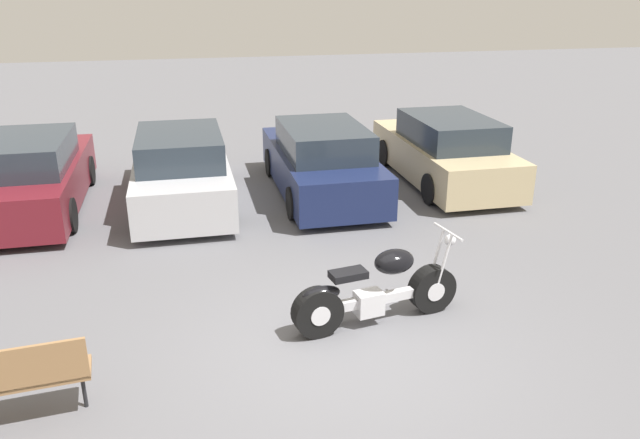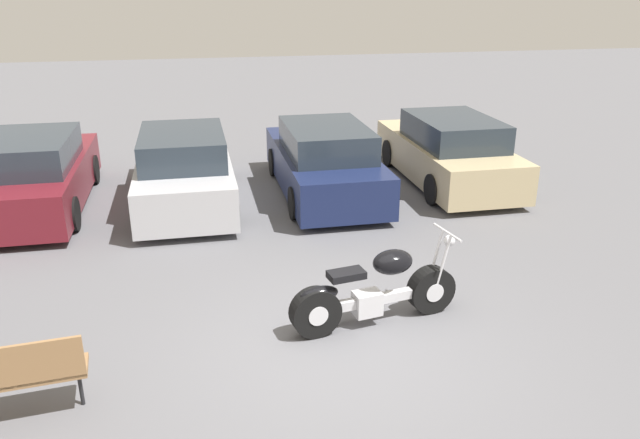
{
  "view_description": "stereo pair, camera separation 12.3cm",
  "coord_description": "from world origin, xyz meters",
  "px_view_note": "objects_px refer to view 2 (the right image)",
  "views": [
    {
      "loc": [
        -1.64,
        -6.08,
        4.02
      ],
      "look_at": [
        0.16,
        1.98,
        0.85
      ],
      "focal_mm": 35.0,
      "sensor_mm": 36.0,
      "label": 1
    },
    {
      "loc": [
        -1.52,
        -6.11,
        4.02
      ],
      "look_at": [
        0.16,
        1.98,
        0.85
      ],
      "focal_mm": 35.0,
      "sensor_mm": 36.0,
      "label": 2
    }
  ],
  "objects_px": {
    "parked_car_maroon": "(35,175)",
    "parked_car_navy": "(324,162)",
    "motorcycle": "(374,292)",
    "parked_car_champagne": "(448,152)",
    "parked_car_silver": "(184,169)"
  },
  "relations": [
    {
      "from": "parked_car_maroon",
      "to": "parked_car_navy",
      "type": "xyz_separation_m",
      "value": [
        5.44,
        -0.22,
        0.0
      ]
    },
    {
      "from": "parked_car_navy",
      "to": "motorcycle",
      "type": "bearing_deg",
      "value": -95.19
    },
    {
      "from": "parked_car_champagne",
      "to": "parked_car_navy",
      "type": "bearing_deg",
      "value": -175.11
    },
    {
      "from": "parked_car_silver",
      "to": "parked_car_navy",
      "type": "relative_size",
      "value": 1.0
    },
    {
      "from": "parked_car_maroon",
      "to": "parked_car_navy",
      "type": "bearing_deg",
      "value": -2.32
    },
    {
      "from": "parked_car_maroon",
      "to": "motorcycle",
      "type": "bearing_deg",
      "value": -47.03
    },
    {
      "from": "parked_car_silver",
      "to": "parked_car_champagne",
      "type": "bearing_deg",
      "value": 2.11
    },
    {
      "from": "motorcycle",
      "to": "parked_car_silver",
      "type": "height_order",
      "value": "parked_car_silver"
    },
    {
      "from": "parked_car_navy",
      "to": "parked_car_champagne",
      "type": "distance_m",
      "value": 2.73
    },
    {
      "from": "parked_car_maroon",
      "to": "parked_car_silver",
      "type": "distance_m",
      "value": 2.73
    },
    {
      "from": "parked_car_silver",
      "to": "parked_car_navy",
      "type": "xyz_separation_m",
      "value": [
        2.72,
        -0.03,
        0.0
      ]
    },
    {
      "from": "motorcycle",
      "to": "parked_car_champagne",
      "type": "distance_m",
      "value": 6.23
    },
    {
      "from": "parked_car_maroon",
      "to": "parked_car_silver",
      "type": "height_order",
      "value": "same"
    },
    {
      "from": "parked_car_maroon",
      "to": "parked_car_champagne",
      "type": "xyz_separation_m",
      "value": [
        8.16,
        0.01,
        0.0
      ]
    },
    {
      "from": "parked_car_silver",
      "to": "parked_car_champagne",
      "type": "relative_size",
      "value": 1.0
    }
  ]
}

